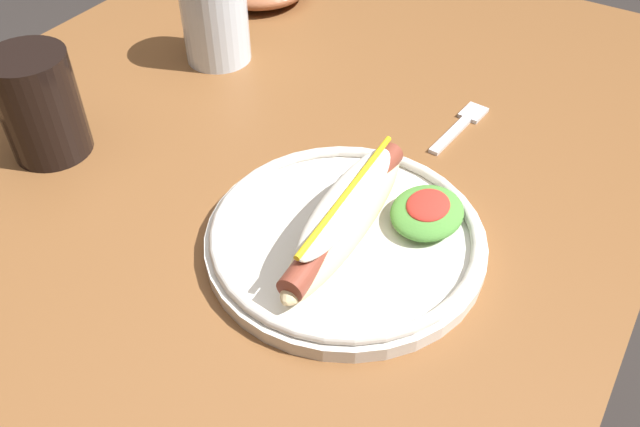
{
  "coord_description": "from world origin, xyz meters",
  "views": [
    {
      "loc": [
        -0.43,
        -0.39,
        1.22
      ],
      "look_at": [
        -0.02,
        -0.14,
        0.77
      ],
      "focal_mm": 37.05,
      "sensor_mm": 36.0,
      "label": 1
    }
  ],
  "objects_px": {
    "hot_dog_plate": "(350,230)",
    "soda_cup": "(40,105)",
    "fork": "(462,124)",
    "water_cup": "(215,20)"
  },
  "relations": [
    {
      "from": "fork",
      "to": "water_cup",
      "type": "xyz_separation_m",
      "value": [
        -0.03,
        0.36,
        0.06
      ]
    },
    {
      "from": "fork",
      "to": "soda_cup",
      "type": "height_order",
      "value": "soda_cup"
    },
    {
      "from": "fork",
      "to": "soda_cup",
      "type": "distance_m",
      "value": 0.5
    },
    {
      "from": "hot_dog_plate",
      "to": "soda_cup",
      "type": "relative_size",
      "value": 2.25
    },
    {
      "from": "hot_dog_plate",
      "to": "water_cup",
      "type": "distance_m",
      "value": 0.41
    },
    {
      "from": "hot_dog_plate",
      "to": "fork",
      "type": "height_order",
      "value": "hot_dog_plate"
    },
    {
      "from": "soda_cup",
      "to": "water_cup",
      "type": "bearing_deg",
      "value": -7.17
    },
    {
      "from": "water_cup",
      "to": "hot_dog_plate",
      "type": "bearing_deg",
      "value": -123.02
    },
    {
      "from": "hot_dog_plate",
      "to": "water_cup",
      "type": "bearing_deg",
      "value": 56.98
    },
    {
      "from": "hot_dog_plate",
      "to": "water_cup",
      "type": "xyz_separation_m",
      "value": [
        0.22,
        0.34,
        0.04
      ]
    }
  ]
}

